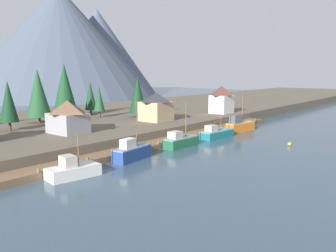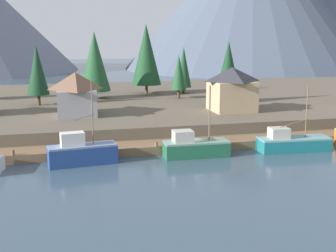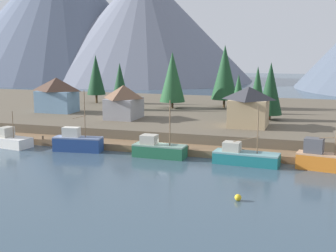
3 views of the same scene
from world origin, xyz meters
The scene contains 21 objects.
ground_plane centered at (0.00, 20.00, -0.50)m, with size 400.00×400.00×1.00m, color #384C5B.
dock centered at (0.00, 1.99, 0.50)m, with size 80.00×4.00×1.60m.
shoreline_bank centered at (0.00, 32.00, 1.25)m, with size 400.00×56.00×2.50m, color brown.
mountain_west_peak centered at (-101.69, 144.45, 31.77)m, with size 114.19×114.19×63.53m, color slate.
mountain_central_peak centered at (-56.45, 141.97, 25.34)m, with size 100.35×100.35×50.67m, color slate.
fishing_boat_white centered at (-24.45, -2.25, 0.99)m, with size 7.32×4.19×5.73m.
fishing_boat_blue centered at (-12.75, -1.71, 1.32)m, with size 7.55×3.14×9.28m.
fishing_boat_green centered at (0.14, -1.57, 1.15)m, with size 7.61×2.89×8.23m.
fishing_boat_teal centered at (12.50, -1.86, 1.00)m, with size 8.88×3.46×7.88m.
fishing_boat_orange centered at (23.00, -1.84, 1.41)m, with size 8.50×3.53×8.74m.
house_blue centered at (-28.70, 19.08, 6.07)m, with size 7.93×5.21×6.98m.
house_tan centered at (10.69, 13.52, 5.89)m, with size 6.42×6.40×6.64m.
house_grey centered at (-12.42, 15.38, 5.66)m, with size 5.68×7.09×6.18m.
conifer_near_left centered at (6.47, 28.70, 7.21)m, with size 2.77×2.77×7.84m.
conifer_near_right centered at (-18.04, 26.45, 8.27)m, with size 3.58×3.58×9.81m.
conifer_mid_left centered at (-28.19, 35.67, 9.11)m, with size 4.34×4.34×11.26m.
conifer_mid_right centered at (2.09, 36.74, 10.16)m, with size 5.73×5.73×13.52m.
conifer_back_left centered at (-8.26, 31.98, 9.24)m, with size 5.48×5.48×12.06m.
conifer_back_right centered at (13.32, 21.90, 8.19)m, with size 4.42×4.42×10.38m.
conifer_centre centered at (9.34, 35.65, 7.65)m, with size 3.13×3.13×9.11m.
channel_buoy centered at (14.15, -17.09, 0.35)m, with size 0.70×0.70×0.70m, color gold.
Camera 3 is at (21.26, -62.36, 15.54)m, focal length 49.39 mm.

